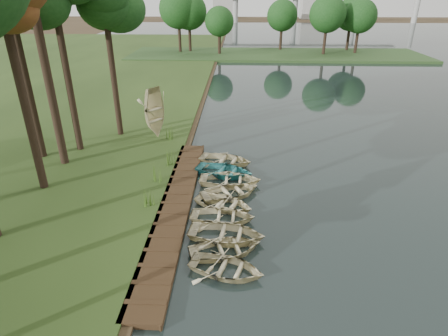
{
  "coord_description": "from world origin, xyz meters",
  "views": [
    {
      "loc": [
        1.66,
        -16.98,
        10.57
      ],
      "look_at": [
        0.92,
        1.52,
        1.66
      ],
      "focal_mm": 30.0,
      "sensor_mm": 36.0,
      "label": 1
    }
  ],
  "objects_px": {
    "stored_rowboat": "(156,132)",
    "rowboat_1": "(225,247)",
    "rowboat_0": "(226,267)",
    "rowboat_2": "(227,233)",
    "boardwalk": "(176,205)"
  },
  "relations": [
    {
      "from": "rowboat_1",
      "to": "stored_rowboat",
      "type": "distance_m",
      "value": 14.57
    },
    {
      "from": "rowboat_0",
      "to": "rowboat_2",
      "type": "xyz_separation_m",
      "value": [
        -0.07,
        2.29,
        0.05
      ]
    },
    {
      "from": "rowboat_1",
      "to": "rowboat_2",
      "type": "relative_size",
      "value": 0.9
    },
    {
      "from": "rowboat_1",
      "to": "rowboat_2",
      "type": "xyz_separation_m",
      "value": [
        0.01,
        1.04,
        0.04
      ]
    },
    {
      "from": "rowboat_1",
      "to": "boardwalk",
      "type": "bearing_deg",
      "value": 19.54
    },
    {
      "from": "rowboat_2",
      "to": "stored_rowboat",
      "type": "xyz_separation_m",
      "value": [
        -5.76,
        12.34,
        0.28
      ]
    },
    {
      "from": "boardwalk",
      "to": "rowboat_0",
      "type": "bearing_deg",
      "value": -60.28
    },
    {
      "from": "stored_rowboat",
      "to": "rowboat_1",
      "type": "bearing_deg",
      "value": -124.11
    },
    {
      "from": "rowboat_1",
      "to": "rowboat_2",
      "type": "bearing_deg",
      "value": -17.49
    },
    {
      "from": "rowboat_0",
      "to": "rowboat_2",
      "type": "distance_m",
      "value": 2.29
    },
    {
      "from": "rowboat_0",
      "to": "stored_rowboat",
      "type": "relative_size",
      "value": 0.81
    },
    {
      "from": "rowboat_1",
      "to": "stored_rowboat",
      "type": "height_order",
      "value": "stored_rowboat"
    },
    {
      "from": "rowboat_2",
      "to": "stored_rowboat",
      "type": "relative_size",
      "value": 0.93
    },
    {
      "from": "boardwalk",
      "to": "rowboat_0",
      "type": "relative_size",
      "value": 5.12
    },
    {
      "from": "rowboat_1",
      "to": "stored_rowboat",
      "type": "xyz_separation_m",
      "value": [
        -5.75,
        13.38,
        0.32
      ]
    }
  ]
}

